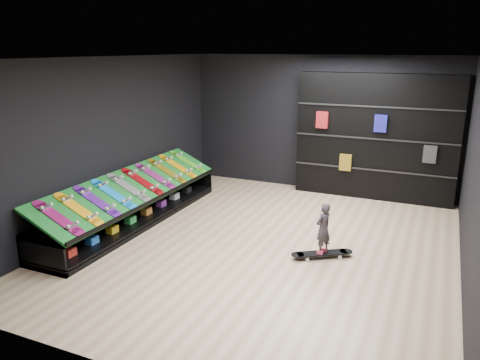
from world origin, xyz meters
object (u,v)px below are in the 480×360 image
at_px(display_rack, 135,209).
at_px(back_shelving, 375,137).
at_px(floor_skateboard, 322,255).
at_px(child, 323,238).

bearing_deg(display_rack, back_shelving, 41.17).
bearing_deg(floor_skateboard, display_rack, 145.34).
distance_m(back_shelving, child, 3.58).
bearing_deg(floor_skateboard, back_shelving, 53.55).
xyz_separation_m(back_shelving, child, (-0.22, -3.44, -0.99)).
bearing_deg(display_rack, child, -1.86).
relative_size(back_shelving, floor_skateboard, 3.37).
height_order(floor_skateboard, child, child).
bearing_deg(child, floor_skateboard, 180.00).
distance_m(display_rack, floor_skateboard, 3.59).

